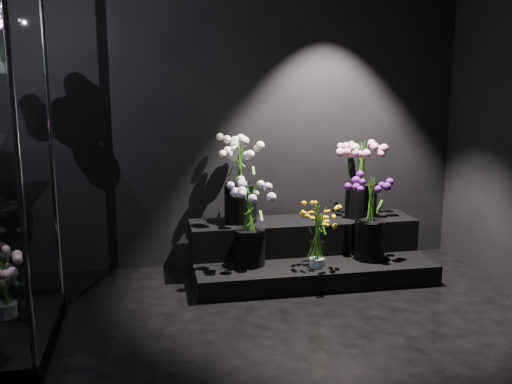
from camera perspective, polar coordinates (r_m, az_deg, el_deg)
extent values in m
plane|color=black|center=(3.31, 3.29, -17.82)|extent=(4.00, 4.00, 0.00)
plane|color=black|center=(4.85, -2.42, 8.90)|extent=(4.00, 0.00, 4.00)
cube|color=black|center=(4.76, 5.36, -7.44)|extent=(1.91, 0.85, 0.16)
cube|color=black|center=(4.89, 4.71, -4.29)|extent=(1.91, 0.43, 0.27)
cylinder|color=white|center=(4.47, 6.11, -6.22)|extent=(0.12, 0.12, 0.21)
cylinder|color=black|center=(4.49, -0.60, -5.56)|extent=(0.24, 0.24, 0.28)
cylinder|color=black|center=(4.72, 11.29, -4.72)|extent=(0.25, 0.25, 0.32)
cylinder|color=black|center=(4.73, -1.56, -1.11)|extent=(0.27, 0.27, 0.32)
cylinder|color=black|center=(4.98, 10.45, -0.80)|extent=(0.27, 0.27, 0.30)
cylinder|color=white|center=(4.01, -23.79, -9.63)|extent=(0.14, 0.14, 0.26)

